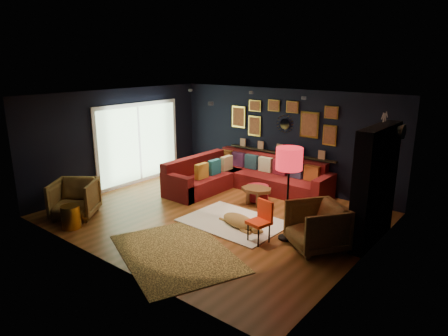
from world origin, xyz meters
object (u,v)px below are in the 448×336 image
Objects in this scene: coffee_table at (256,191)px; gold_stool at (71,217)px; sectional at (241,178)px; dog at (239,219)px; pouf at (257,193)px; armchair_left at (74,197)px; orange_chair at (261,218)px; floor_lamp at (289,162)px; armchair_right at (317,224)px.

gold_stool is (-2.17, -3.48, -0.09)m from coffee_table.
sectional reaches higher than dog.
armchair_left is at bearing -127.04° from pouf.
gold_stool is 0.59× the size of orange_chair.
sectional is 4.14m from armchair_left.
gold_stool is 3.42m from dog.
sectional reaches higher than coffee_table.
orange_chair is at bearing -129.35° from floor_lamp.
sectional reaches higher than orange_chair.
sectional is 1.16m from coffee_table.
pouf is (0.81, -0.45, -0.12)m from sectional.
gold_stool is 0.41× the size of dog.
floor_lamp reaches higher than gold_stool.
sectional is 2.47m from dog.
floor_lamp is at bearing 62.72° from orange_chair.
orange_chair is at bearing 29.72° from gold_stool.
dog is at bearing -69.70° from coffee_table.
floor_lamp is (1.50, -1.18, 1.18)m from coffee_table.
armchair_right reaches higher than orange_chair.
dog is at bearing -68.32° from pouf.
sectional is 6.33× the size of pouf.
coffee_table is 0.48× the size of floor_lamp.
coffee_table is 2.24m from floor_lamp.
floor_lamp is (-0.62, 0.00, 1.05)m from armchair_right.
gold_stool is at bearing -76.40° from armchair_left.
dog is at bearing 38.95° from gold_stool.
gold_stool is at bearing -147.92° from floor_lamp.
sectional is 4.00× the size of coffee_table.
floor_lamp is at bearing 32.08° from gold_stool.
sectional is at bearing 144.19° from coffee_table.
sectional is at bearing 28.61° from armchair_left.
coffee_table is 1.06× the size of orange_chair.
floor_lamp is at bearing 17.06° from dog.
gold_stool is at bearing -121.95° from coffee_table.
coffee_table is 0.94× the size of armchair_left.
armchair_left reaches higher than coffee_table.
sectional is 1.90× the size of floor_lamp.
pouf is 1.68m from dog.
gold_stool is (-4.29, -2.30, -0.23)m from armchair_right.
orange_chair reaches higher than dog.
dog is (0.49, -1.33, -0.14)m from coffee_table.
armchair_right is (3.06, -1.86, 0.14)m from sectional.
coffee_table is 2.43m from armchair_right.
orange_chair is at bearing -46.52° from sectional.
armchair_left is 3.60m from dog.
sectional is 2.95× the size of dog.
armchair_right is at bearing -0.36° from floor_lamp.
sectional is 3.65× the size of armchair_right.
coffee_table is 0.74× the size of dog.
armchair_left is at bearing -146.13° from orange_chair.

